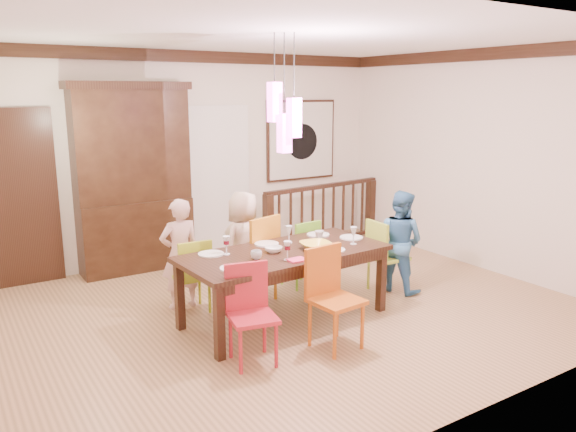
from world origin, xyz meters
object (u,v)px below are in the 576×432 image
chair_end_right (388,251)px  person_end_right (400,241)px  china_hutch (133,178)px  person_far_left (180,254)px  balustrade (323,213)px  dining_table (284,258)px  chair_far_left (191,270)px  person_far_mid (244,245)px

chair_end_right → person_end_right: bearing=-108.0°
china_hutch → person_far_left: china_hutch is taller
balustrade → person_end_right: bearing=-108.1°
chair_end_right → person_end_right: size_ratio=0.71×
chair_end_right → balustrade: bearing=-11.6°
person_far_left → china_hutch: bearing=-90.8°
dining_table → person_end_right: size_ratio=1.80×
chair_far_left → person_far_left: 0.22m
person_far_mid → chair_end_right: bearing=131.6°
chair_far_left → person_far_left: bearing=-69.4°
balustrade → person_far_mid: (-2.12, -1.35, 0.12)m
china_hutch → person_end_right: (2.39, -2.51, -0.63)m
dining_table → china_hutch: bearing=103.5°
chair_far_left → chair_end_right: 2.33m
person_far_mid → chair_far_left: bearing=-14.8°
chair_far_left → person_far_left: (-0.05, 0.16, 0.15)m
dining_table → balustrade: (2.09, 2.19, -0.17)m
dining_table → balustrade: 3.03m
chair_end_right → person_far_left: bearing=73.8°
balustrade → person_far_left: person_far_left is taller
balustrade → person_far_left: bearing=-162.2°
balustrade → chair_far_left: bearing=-159.2°
chair_end_right → person_far_mid: person_far_mid is taller
dining_table → person_far_left: size_ratio=1.79×
china_hutch → person_end_right: china_hutch is taller
dining_table → chair_far_left: bearing=131.3°
dining_table → person_end_right: (1.63, 0.02, -0.06)m
chair_far_left → china_hutch: (-0.02, 1.79, 0.77)m
dining_table → person_far_mid: 0.84m
dining_table → chair_far_left: (-0.73, 0.75, -0.20)m
dining_table → person_far_left: (-0.78, 0.91, -0.05)m
chair_end_right → balustrade: (0.58, 2.12, -0.00)m
chair_far_left → balustrade: (2.82, 1.44, 0.03)m
person_far_left → chair_far_left: bearing=107.6°
china_hutch → chair_end_right: bearing=-47.5°
chair_end_right → person_far_left: 2.43m
person_far_mid → balustrade: bearing=-169.4°
chair_end_right → chair_far_left: bearing=77.0°
chair_far_left → person_far_mid: person_far_mid is taller
dining_table → china_hutch: (-0.75, 2.54, 0.57)m
person_far_left → person_far_mid: 0.76m
chair_far_left → china_hutch: 1.95m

